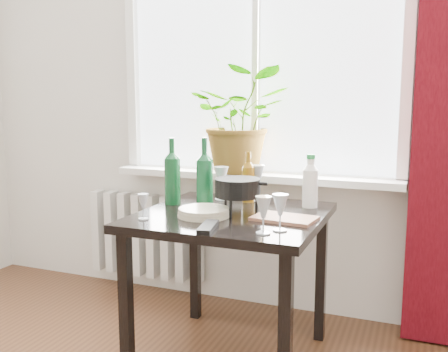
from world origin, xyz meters
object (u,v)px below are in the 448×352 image
at_px(cutting_board, 284,218).
at_px(wineglass_back_center, 257,182).
at_px(wineglass_front_left, 143,207).
at_px(cleaning_bottle, 310,181).
at_px(table, 232,231).
at_px(wineglass_far_right, 280,212).
at_px(wineglass_back_left, 221,183).
at_px(wine_bottle_left, 172,170).
at_px(wineglass_front_right, 263,215).
at_px(plate_stack, 204,212).
at_px(bottle_amber, 248,176).
at_px(radiator, 146,235).
at_px(fondue_pot, 238,196).
at_px(tv_remote, 208,227).
at_px(wine_bottle_right, 205,172).
at_px(potted_plant, 241,120).

bearing_deg(cutting_board, wineglass_back_center, 124.36).
bearing_deg(wineglass_front_left, cleaning_bottle, 40.05).
relative_size(table, wineglass_back_center, 4.31).
height_order(cleaning_bottle, wineglass_far_right, cleaning_bottle).
xyz_separation_m(table, wineglass_back_left, (-0.16, 0.27, 0.18)).
bearing_deg(cutting_board, wine_bottle_left, 168.28).
height_order(wineglass_front_right, plate_stack, wineglass_front_right).
bearing_deg(plate_stack, wineglass_far_right, -16.77).
height_order(wineglass_back_left, wineglass_front_left, wineglass_back_left).
bearing_deg(bottle_amber, wine_bottle_left, -151.22).
xyz_separation_m(cleaning_bottle, wineglass_back_left, (-0.48, 0.01, -0.04)).
distance_m(wine_bottle_left, cleaning_bottle, 0.70).
bearing_deg(cleaning_bottle, wineglass_far_right, -91.85).
bearing_deg(wine_bottle_left, bottle_amber, 28.78).
relative_size(radiator, wineglass_front_left, 6.75).
height_order(fondue_pot, tv_remote, fondue_pot).
distance_m(cleaning_bottle, wineglass_front_left, 0.83).
relative_size(bottle_amber, cutting_board, 0.98).
bearing_deg(wine_bottle_right, plate_stack, -67.53).
bearing_deg(potted_plant, wine_bottle_left, -110.42).
bearing_deg(potted_plant, wine_bottle_right, -89.87).
relative_size(bottle_amber, tv_remote, 1.42).
height_order(bottle_amber, wineglass_back_left, bottle_amber).
relative_size(potted_plant, wine_bottle_right, 1.73).
bearing_deg(wine_bottle_left, wineglass_back_center, 31.72).
distance_m(potted_plant, cleaning_bottle, 0.65).
relative_size(cleaning_bottle, cutting_board, 0.97).
relative_size(potted_plant, wineglass_back_left, 3.36).
xyz_separation_m(cleaning_bottle, wineglass_front_left, (-0.64, -0.53, -0.07)).
relative_size(potted_plant, cutting_board, 2.25).
bearing_deg(table, wineglass_back_center, 86.10).
height_order(table, wineglass_back_left, wineglass_back_left).
xyz_separation_m(table, wineglass_front_right, (0.25, -0.31, 0.17)).
bearing_deg(wineglass_back_left, table, -58.97).
xyz_separation_m(wineglass_front_right, tv_remote, (-0.23, -0.02, -0.07)).
bearing_deg(wineglass_front_right, bottle_amber, 114.49).
distance_m(bottle_amber, wineglass_front_right, 0.64).
bearing_deg(wineglass_back_center, radiator, 160.09).
bearing_deg(fondue_pot, cutting_board, -25.40).
bearing_deg(cleaning_bottle, wine_bottle_left, -165.13).
bearing_deg(wineglass_front_right, plate_stack, 151.44).
distance_m(wine_bottle_left, wineglass_front_right, 0.73).
xyz_separation_m(bottle_amber, wineglass_front_right, (0.26, -0.58, -0.06)).
xyz_separation_m(cleaning_bottle, wineglass_far_right, (-0.02, -0.50, -0.05)).
height_order(table, cleaning_bottle, cleaning_bottle).
relative_size(potted_plant, bottle_amber, 2.28).
bearing_deg(table, wineglass_far_right, -38.31).
relative_size(wineglass_back_center, plate_stack, 0.82).
height_order(table, plate_stack, plate_stack).
height_order(wine_bottle_right, cleaning_bottle, wine_bottle_right).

